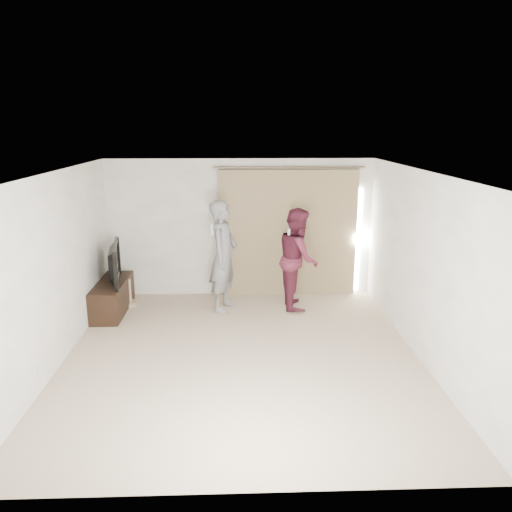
# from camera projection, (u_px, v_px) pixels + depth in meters

# --- Properties ---
(floor) EXTENTS (5.50, 5.50, 0.00)m
(floor) POSITION_uv_depth(u_px,v_px,m) (242.00, 356.00, 7.13)
(floor) COLOR #C7AE95
(floor) RESTS_ON ground
(wall_back) EXTENTS (5.00, 0.04, 2.60)m
(wall_back) POSITION_uv_depth(u_px,v_px,m) (240.00, 228.00, 9.45)
(wall_back) COLOR white
(wall_back) RESTS_ON ground
(wall_left) EXTENTS (0.04, 5.50, 2.60)m
(wall_left) POSITION_uv_depth(u_px,v_px,m) (56.00, 270.00, 6.71)
(wall_left) COLOR white
(wall_left) RESTS_ON ground
(ceiling) EXTENTS (5.00, 5.50, 0.01)m
(ceiling) POSITION_uv_depth(u_px,v_px,m) (241.00, 172.00, 6.46)
(ceiling) COLOR silver
(ceiling) RESTS_ON wall_back
(curtain) EXTENTS (2.80, 0.11, 2.46)m
(curtain) POSITION_uv_depth(u_px,v_px,m) (289.00, 233.00, 9.44)
(curtain) COLOR #99845D
(curtain) RESTS_ON ground
(tv_console) EXTENTS (0.49, 1.41, 0.54)m
(tv_console) POSITION_uv_depth(u_px,v_px,m) (112.00, 297.00, 8.75)
(tv_console) COLOR black
(tv_console) RESTS_ON ground
(tv) EXTENTS (0.37, 1.19, 0.68)m
(tv) POSITION_uv_depth(u_px,v_px,m) (110.00, 263.00, 8.59)
(tv) COLOR black
(tv) RESTS_ON tv_console
(scratching_post) EXTENTS (0.37, 0.37, 0.50)m
(scratching_post) POSITION_uv_depth(u_px,v_px,m) (126.00, 295.00, 9.08)
(scratching_post) COLOR tan
(scratching_post) RESTS_ON ground
(person_man) EXTENTS (0.67, 0.82, 1.96)m
(person_man) POSITION_uv_depth(u_px,v_px,m) (224.00, 256.00, 8.70)
(person_man) COLOR slate
(person_man) RESTS_ON ground
(person_woman) EXTENTS (0.68, 0.88, 1.80)m
(person_woman) POSITION_uv_depth(u_px,v_px,m) (298.00, 258.00, 8.86)
(person_woman) COLOR #5A1E30
(person_woman) RESTS_ON ground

